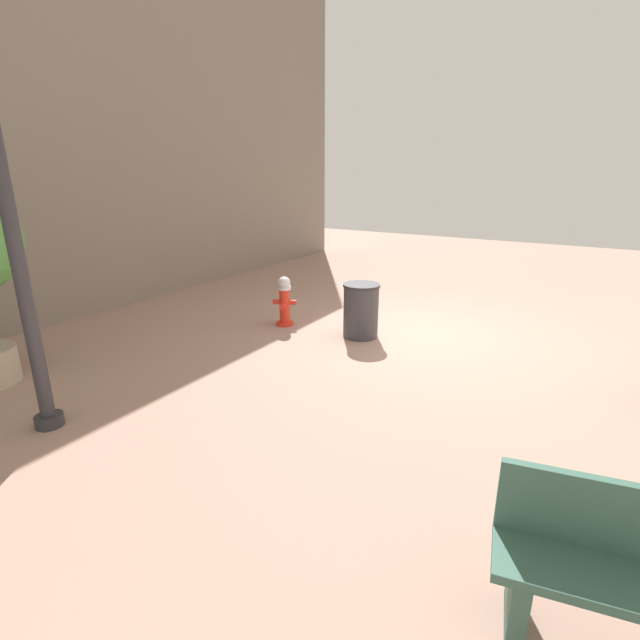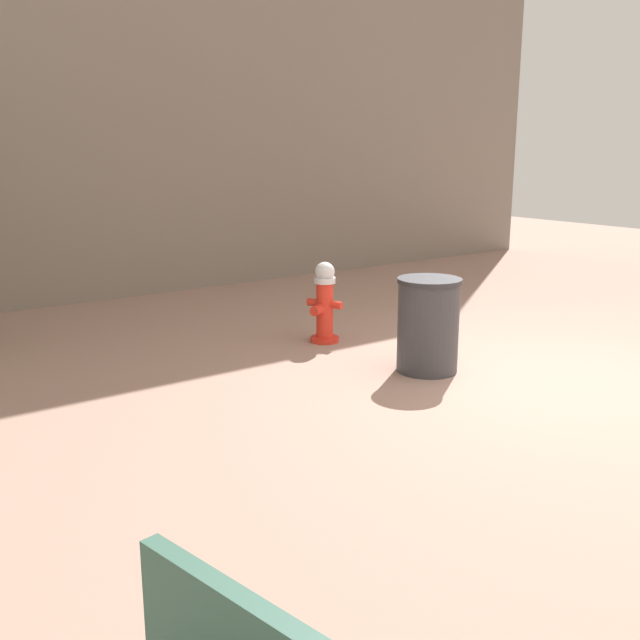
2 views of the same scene
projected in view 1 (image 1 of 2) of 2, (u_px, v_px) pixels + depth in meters
ground_plane at (421, 333)px, 7.66m from camera, size 23.40×23.40×0.00m
building_facade_right at (9, 95)px, 7.28m from camera, size 0.70×18.00×7.30m
fire_hydrant at (284, 301)px, 7.96m from camera, size 0.40×0.37×0.84m
trash_bin at (361, 310)px, 7.40m from camera, size 0.58×0.58×0.86m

